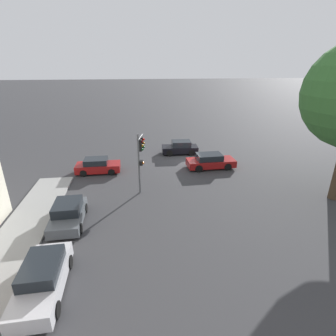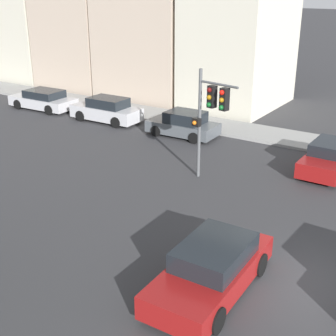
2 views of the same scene
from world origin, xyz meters
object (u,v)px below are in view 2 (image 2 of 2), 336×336
Objects in this scene: crossing_car_1 at (212,269)px; traffic_signal at (211,107)px; crossing_car_2 at (329,158)px; parked_car_0 at (184,125)px; parked_car_2 at (43,100)px; parked_car_1 at (107,110)px.

traffic_signal is at bearing -152.03° from crossing_car_1.
crossing_car_1 is at bearing -0.77° from crossing_car_2.
parked_car_2 is at bearing -0.78° from parked_car_0.
parked_car_2 is at bearing -95.03° from traffic_signal.
traffic_signal is 6.18m from crossing_car_2.
parked_car_1 is at bearing -103.88° from traffic_signal.
parked_car_2 is at bearing -91.79° from crossing_car_2.
parked_car_1 is at bearing -131.79° from crossing_car_1.
crossing_car_1 is 14.03m from parked_car_0.
traffic_signal is 1.18× the size of crossing_car_2.
parked_car_1 is at bearing -0.42° from parked_car_0.
parked_car_0 is at bearing -146.67° from crossing_car_1.
parked_car_0 is 0.84× the size of parked_car_2.
crossing_car_1 is 0.98× the size of parked_car_2.
crossing_car_2 is 0.85× the size of parked_car_2.
traffic_signal is 1.06× the size of parked_car_1.
traffic_signal is 11.02m from parked_car_1.
parked_car_0 is 0.88× the size of parked_car_1.
crossing_car_1 is (-6.74, -3.81, -2.57)m from traffic_signal.
parked_car_0 is 5.45m from parked_car_1.
crossing_car_2 is (3.91, -4.02, -2.60)m from traffic_signal.
crossing_car_2 is 8.27m from parked_car_0.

